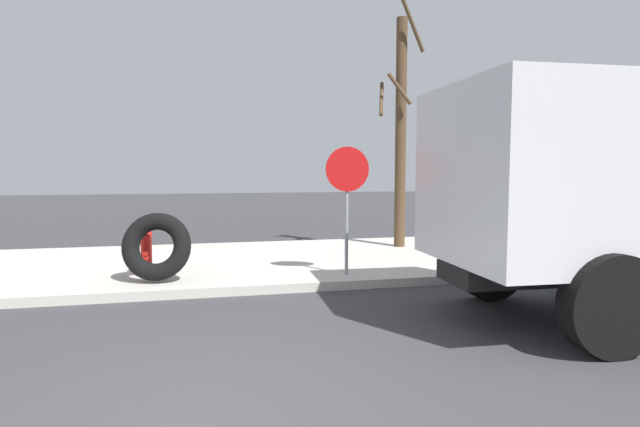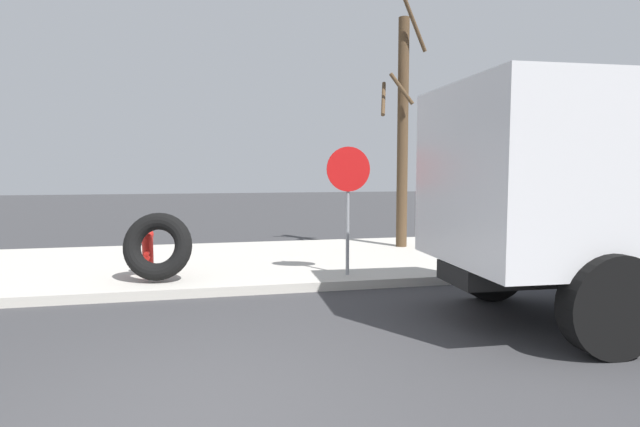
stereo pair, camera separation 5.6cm
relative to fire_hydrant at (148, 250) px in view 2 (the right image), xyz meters
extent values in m
plane|color=#38383A|center=(0.84, -5.23, -0.58)|extent=(80.00, 80.00, 0.00)
cube|color=#BCB7AD|center=(0.84, 1.27, -0.51)|extent=(36.00, 5.00, 0.15)
cylinder|color=red|center=(0.00, 0.01, -0.11)|extent=(0.18, 0.18, 0.65)
sphere|color=red|center=(0.00, 0.01, 0.27)|extent=(0.21, 0.21, 0.21)
cylinder|color=red|center=(0.00, -0.16, -0.03)|extent=(0.08, 0.15, 0.08)
cylinder|color=red|center=(0.00, 0.17, -0.03)|extent=(0.08, 0.15, 0.08)
cylinder|color=red|center=(0.00, -0.16, -0.11)|extent=(0.10, 0.15, 0.10)
torus|color=black|center=(0.21, -0.55, 0.14)|extent=(1.20, 0.78, 1.14)
cylinder|color=gray|center=(3.35, -0.70, 0.67)|extent=(0.06, 0.06, 2.20)
cylinder|color=red|center=(3.35, -0.74, 1.38)|extent=(0.76, 0.02, 0.76)
cube|color=silver|center=(4.89, -3.52, 1.32)|extent=(2.11, 2.58, 2.20)
cylinder|color=black|center=(5.04, -4.78, -0.03)|extent=(1.11, 0.35, 1.10)
cylinder|color=black|center=(5.14, -2.28, -0.03)|extent=(1.11, 0.35, 1.10)
cylinder|color=#4C3823|center=(5.50, 2.22, 2.20)|extent=(0.25, 0.25, 5.27)
cylinder|color=#4C3823|center=(5.07, 2.38, 3.02)|extent=(0.42, 0.93, 0.90)
cylinder|color=#4C3823|center=(5.60, 1.90, 4.63)|extent=(0.74, 0.33, 1.21)
cylinder|color=#4C3823|center=(5.37, 2.00, 3.20)|extent=(0.54, 0.37, 0.74)
camera|label=1|loc=(0.86, -9.28, 1.38)|focal=29.39mm
camera|label=2|loc=(0.92, -9.30, 1.38)|focal=29.39mm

